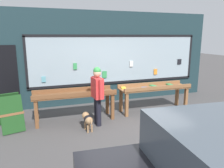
% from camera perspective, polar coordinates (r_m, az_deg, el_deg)
% --- Properties ---
extents(ground_plane, '(40.00, 40.00, 0.00)m').
position_cam_1_polar(ground_plane, '(6.03, 4.13, -10.70)').
color(ground_plane, '#474444').
extents(shopfront_facade, '(8.51, 0.29, 3.22)m').
position_cam_1_polar(shopfront_facade, '(7.83, -2.73, 6.79)').
color(shopfront_facade, '#192D33').
rests_on(shopfront_facade, ground_plane).
extents(display_table_left, '(2.29, 0.72, 0.89)m').
position_cam_1_polar(display_table_left, '(6.21, -9.76, -3.23)').
color(display_table_left, brown).
rests_on(display_table_left, ground_plane).
extents(display_table_right, '(2.29, 0.71, 0.87)m').
position_cam_1_polar(display_table_right, '(7.08, 10.95, -1.45)').
color(display_table_right, brown).
rests_on(display_table_right, ground_plane).
extents(person_browsing, '(0.25, 0.64, 1.58)m').
position_cam_1_polar(person_browsing, '(5.77, -3.85, -2.16)').
color(person_browsing, black).
rests_on(person_browsing, ground_plane).
extents(small_dog, '(0.24, 0.58, 0.43)m').
position_cam_1_polar(small_dog, '(5.65, -6.35, -9.11)').
color(small_dog, '#99724C').
rests_on(small_dog, ground_plane).
extents(sandwich_board_sign, '(0.71, 0.90, 0.91)m').
position_cam_1_polar(sandwich_board_sign, '(6.22, -25.07, -6.53)').
color(sandwich_board_sign, '#193F19').
rests_on(sandwich_board_sign, ground_plane).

